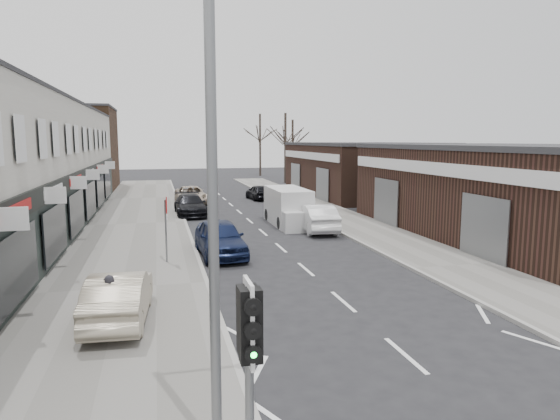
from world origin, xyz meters
TOP-DOWN VIEW (x-y plane):
  - ground at (0.00, 0.00)m, footprint 160.00×160.00m
  - pavement_left at (-6.75, 22.00)m, footprint 5.50×64.00m
  - pavement_right at (5.75, 22.00)m, footprint 3.50×64.00m
  - brick_block_far at (-13.50, 45.00)m, footprint 8.00×10.00m
  - right_unit_near at (12.50, 14.00)m, footprint 10.00×18.00m
  - right_unit_far at (12.50, 34.00)m, footprint 10.00×16.00m
  - tree_far_a at (9.00, 48.00)m, footprint 3.60×3.60m
  - tree_far_b at (11.50, 54.00)m, footprint 3.60×3.60m
  - tree_far_c at (8.50, 60.00)m, footprint 3.60×3.60m
  - traffic_light at (-4.40, -2.02)m, footprint 0.28×0.60m
  - street_lamp at (-4.53, -0.80)m, footprint 2.23×0.22m
  - warning_sign at (-5.16, 12.00)m, footprint 0.12×0.80m
  - white_van at (2.00, 20.12)m, footprint 1.96×5.49m
  - sedan_on_pavement at (-6.56, 5.60)m, footprint 1.71×4.22m
  - pedestrian at (-6.73, 4.82)m, footprint 0.56×0.38m
  - parked_car_left_a at (-2.92, 13.09)m, footprint 2.07×4.64m
  - parked_car_left_b at (-3.40, 25.18)m, footprint 2.07×4.79m
  - parked_car_left_c at (-2.95, 31.23)m, footprint 2.43×4.98m
  - parked_car_right_a at (2.93, 17.64)m, footprint 1.95×4.63m
  - parked_car_right_b at (2.74, 32.68)m, footprint 1.85×3.86m

SIDE VIEW (x-z plane):
  - ground at x=0.00m, z-range 0.00..0.00m
  - tree_far_a at x=9.00m, z-range -4.00..4.00m
  - tree_far_b at x=11.50m, z-range -3.75..3.75m
  - tree_far_c at x=8.50m, z-range -4.25..4.25m
  - pavement_left at x=-6.75m, z-range 0.00..0.12m
  - pavement_right at x=5.75m, z-range 0.00..0.12m
  - parked_car_right_b at x=2.74m, z-range 0.00..1.27m
  - parked_car_left_c at x=-2.95m, z-range 0.00..1.36m
  - parked_car_left_b at x=-3.40m, z-range 0.00..1.37m
  - parked_car_right_a at x=2.93m, z-range 0.00..1.49m
  - parked_car_left_a at x=-2.92m, z-range 0.00..1.55m
  - sedan_on_pavement at x=-6.56m, z-range 0.12..1.48m
  - pedestrian at x=-6.73m, z-range 0.12..1.62m
  - white_van at x=2.00m, z-range -0.06..2.08m
  - warning_sign at x=-5.16m, z-range 0.85..3.55m
  - right_unit_near at x=12.50m, z-range 0.00..4.50m
  - right_unit_far at x=12.50m, z-range 0.00..4.50m
  - traffic_light at x=-4.40m, z-range 0.86..3.96m
  - brick_block_far at x=-13.50m, z-range 0.00..8.00m
  - street_lamp at x=-4.53m, z-range 0.62..8.62m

